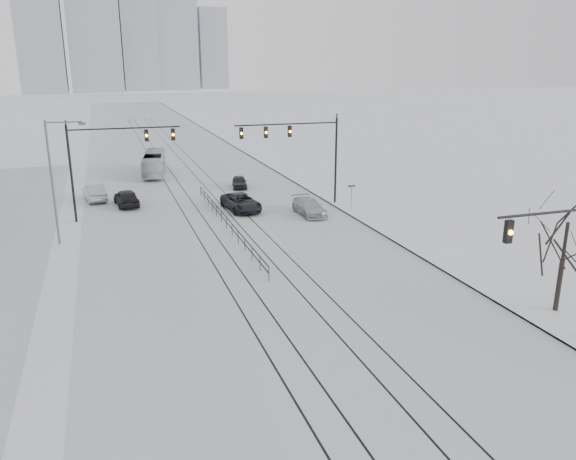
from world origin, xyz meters
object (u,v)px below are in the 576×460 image
object	(u,v)px
sedan_sb_inner	(126,198)
box_truck	(154,163)
sedan_nb_far	(239,182)
sedan_nb_front	(241,202)
sedan_nb_right	(309,207)
sedan_sb_outer	(95,193)
bare_tree	(567,232)
traffic_mast_near	(575,254)

from	to	relation	value
sedan_sb_inner	box_truck	bearing A→B (deg)	-111.81
sedan_nb_far	sedan_nb_front	bearing A→B (deg)	-92.18
sedan_nb_right	sedan_nb_far	world-z (taller)	sedan_nb_right
sedan_sb_outer	box_truck	size ratio (longest dim) A/B	0.48
sedan_nb_right	sedan_nb_front	bearing A→B (deg)	146.44
bare_tree	sedan_sb_inner	bearing A→B (deg)	123.13
traffic_mast_near	sedan_sb_outer	xyz separation A→B (m)	(-20.79, 37.47, -3.79)
sedan_nb_front	sedan_nb_far	world-z (taller)	sedan_nb_front
sedan_nb_right	box_truck	bearing A→B (deg)	114.33
traffic_mast_near	sedan_nb_right	distance (m)	26.44
traffic_mast_near	box_truck	bearing A→B (deg)	105.95
bare_tree	sedan_nb_front	world-z (taller)	bare_tree
sedan_nb_right	sedan_sb_outer	bearing A→B (deg)	145.92
sedan_sb_inner	sedan_nb_far	world-z (taller)	sedan_sb_inner
sedan_sb_inner	sedan_nb_right	size ratio (longest dim) A/B	0.97
sedan_nb_far	box_truck	world-z (taller)	box_truck
sedan_sb_outer	sedan_nb_right	size ratio (longest dim) A/B	0.97
box_truck	sedan_sb_inner	bearing A→B (deg)	83.48
sedan_nb_front	sedan_nb_right	bearing A→B (deg)	-38.78
traffic_mast_near	sedan_sb_outer	size ratio (longest dim) A/B	1.50
sedan_nb_right	sedan_nb_far	distance (m)	13.11
sedan_nb_right	sedan_nb_far	bearing A→B (deg)	102.82
traffic_mast_near	box_truck	distance (m)	51.09
traffic_mast_near	sedan_nb_right	size ratio (longest dim) A/B	1.46
sedan_nb_front	box_truck	distance (m)	20.52
sedan_nb_right	box_truck	distance (m)	25.56
traffic_mast_near	box_truck	size ratio (longest dim) A/B	0.72
bare_tree	sedan_nb_front	xyz separation A→B (m)	(-10.70, 26.33, -3.74)
bare_tree	sedan_nb_far	xyz separation A→B (m)	(-8.58, 35.70, -3.86)
sedan_sb_inner	sedan_nb_far	bearing A→B (deg)	-166.11
traffic_mast_near	sedan_sb_outer	bearing A→B (deg)	119.02
sedan_sb_outer	box_truck	distance (m)	13.41
traffic_mast_near	sedan_sb_inner	bearing A→B (deg)	117.70
sedan_sb_outer	sedan_nb_front	distance (m)	14.92
sedan_nb_far	box_truck	bearing A→B (deg)	137.73
bare_tree	sedan_nb_front	distance (m)	28.66
sedan_sb_outer	traffic_mast_near	bearing A→B (deg)	109.40
box_truck	traffic_mast_near	bearing A→B (deg)	114.46
sedan_sb_inner	sedan_nb_right	xyz separation A→B (m)	(14.99, -8.27, -0.10)
sedan_sb_outer	sedan_nb_front	size ratio (longest dim) A/B	0.87
sedan_sb_inner	sedan_nb_far	xyz separation A→B (m)	(11.81, 4.45, -0.16)
traffic_mast_near	sedan_nb_front	distance (m)	30.72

